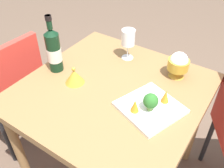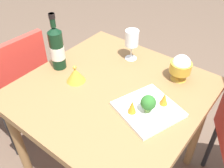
{
  "view_description": "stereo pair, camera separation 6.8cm",
  "coord_description": "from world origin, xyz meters",
  "px_view_note": "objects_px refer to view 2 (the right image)",
  "views": [
    {
      "loc": [
        0.79,
        0.53,
        1.54
      ],
      "look_at": [
        0.0,
        0.0,
        0.76
      ],
      "focal_mm": 39.93,
      "sensor_mm": 36.0,
      "label": 1
    },
    {
      "loc": [
        0.75,
        0.58,
        1.54
      ],
      "look_at": [
        0.0,
        0.0,
        0.76
      ],
      "focal_mm": 39.93,
      "sensor_mm": 36.0,
      "label": 2
    }
  ],
  "objects_px": {
    "rice_bowl_lid": "(75,75)",
    "chair_by_wall": "(16,82)",
    "serving_plate": "(148,109)",
    "broccoli_floret": "(148,103)",
    "rice_bowl": "(181,67)",
    "carrot_garnish_right": "(132,107)",
    "wine_bottle": "(57,48)",
    "carrot_garnish_left": "(164,99)",
    "wine_glass": "(132,39)"
  },
  "relations": [
    {
      "from": "carrot_garnish_right",
      "to": "serving_plate",
      "type": "bearing_deg",
      "value": 145.3
    },
    {
      "from": "serving_plate",
      "to": "broccoli_floret",
      "type": "xyz_separation_m",
      "value": [
        0.02,
        0.01,
        0.06
      ]
    },
    {
      "from": "serving_plate",
      "to": "carrot_garnish_right",
      "type": "relative_size",
      "value": 5.04
    },
    {
      "from": "rice_bowl",
      "to": "broccoli_floret",
      "type": "height_order",
      "value": "rice_bowl"
    },
    {
      "from": "rice_bowl",
      "to": "broccoli_floret",
      "type": "xyz_separation_m",
      "value": [
        0.32,
        0.01,
        -0.01
      ]
    },
    {
      "from": "wine_glass",
      "to": "serving_plate",
      "type": "bearing_deg",
      "value": 45.04
    },
    {
      "from": "serving_plate",
      "to": "carrot_garnish_left",
      "type": "relative_size",
      "value": 5.03
    },
    {
      "from": "chair_by_wall",
      "to": "wine_glass",
      "type": "relative_size",
      "value": 4.75
    },
    {
      "from": "wine_glass",
      "to": "rice_bowl",
      "type": "height_order",
      "value": "wine_glass"
    },
    {
      "from": "broccoli_floret",
      "to": "wine_bottle",
      "type": "bearing_deg",
      "value": -90.92
    },
    {
      "from": "rice_bowl_lid",
      "to": "wine_bottle",
      "type": "bearing_deg",
      "value": -101.59
    },
    {
      "from": "rice_bowl",
      "to": "serving_plate",
      "type": "bearing_deg",
      "value": -0.29
    },
    {
      "from": "rice_bowl",
      "to": "serving_plate",
      "type": "relative_size",
      "value": 0.44
    },
    {
      "from": "chair_by_wall",
      "to": "carrot_garnish_right",
      "type": "relative_size",
      "value": 13.39
    },
    {
      "from": "serving_plate",
      "to": "broccoli_floret",
      "type": "height_order",
      "value": "broccoli_floret"
    },
    {
      "from": "rice_bowl",
      "to": "carrot_garnish_right",
      "type": "bearing_deg",
      "value": -7.28
    },
    {
      "from": "chair_by_wall",
      "to": "broccoli_floret",
      "type": "relative_size",
      "value": 9.91
    },
    {
      "from": "wine_glass",
      "to": "rice_bowl_lid",
      "type": "relative_size",
      "value": 1.79
    },
    {
      "from": "broccoli_floret",
      "to": "carrot_garnish_left",
      "type": "distance_m",
      "value": 0.09
    },
    {
      "from": "wine_bottle",
      "to": "rice_bowl_lid",
      "type": "distance_m",
      "value": 0.18
    },
    {
      "from": "wine_bottle",
      "to": "carrot_garnish_right",
      "type": "distance_m",
      "value": 0.53
    },
    {
      "from": "chair_by_wall",
      "to": "rice_bowl_lid",
      "type": "bearing_deg",
      "value": -78.44
    },
    {
      "from": "rice_bowl_lid",
      "to": "broccoli_floret",
      "type": "bearing_deg",
      "value": 93.18
    },
    {
      "from": "rice_bowl_lid",
      "to": "carrot_garnish_left",
      "type": "distance_m",
      "value": 0.46
    },
    {
      "from": "wine_glass",
      "to": "serving_plate",
      "type": "distance_m",
      "value": 0.45
    },
    {
      "from": "serving_plate",
      "to": "broccoli_floret",
      "type": "bearing_deg",
      "value": 18.97
    },
    {
      "from": "rice_bowl",
      "to": "carrot_garnish_right",
      "type": "height_order",
      "value": "rice_bowl"
    },
    {
      "from": "chair_by_wall",
      "to": "rice_bowl_lid",
      "type": "distance_m",
      "value": 0.55
    },
    {
      "from": "carrot_garnish_left",
      "to": "carrot_garnish_right",
      "type": "height_order",
      "value": "same"
    },
    {
      "from": "rice_bowl_lid",
      "to": "serving_plate",
      "type": "height_order",
      "value": "rice_bowl_lid"
    },
    {
      "from": "rice_bowl",
      "to": "broccoli_floret",
      "type": "distance_m",
      "value": 0.32
    },
    {
      "from": "wine_bottle",
      "to": "rice_bowl",
      "type": "xyz_separation_m",
      "value": [
        -0.31,
        0.57,
        -0.05
      ]
    },
    {
      "from": "broccoli_floret",
      "to": "rice_bowl",
      "type": "bearing_deg",
      "value": -179.08
    },
    {
      "from": "chair_by_wall",
      "to": "rice_bowl_lid",
      "type": "xyz_separation_m",
      "value": [
        -0.08,
        0.49,
        0.24
      ]
    },
    {
      "from": "wine_bottle",
      "to": "rice_bowl_lid",
      "type": "height_order",
      "value": "wine_bottle"
    },
    {
      "from": "wine_bottle",
      "to": "rice_bowl",
      "type": "height_order",
      "value": "wine_bottle"
    },
    {
      "from": "broccoli_floret",
      "to": "chair_by_wall",
      "type": "bearing_deg",
      "value": -83.66
    },
    {
      "from": "wine_glass",
      "to": "serving_plate",
      "type": "height_order",
      "value": "wine_glass"
    },
    {
      "from": "serving_plate",
      "to": "wine_glass",
      "type": "bearing_deg",
      "value": -134.96
    },
    {
      "from": "rice_bowl_lid",
      "to": "carrot_garnish_left",
      "type": "xyz_separation_m",
      "value": [
        -0.11,
        0.45,
        0.01
      ]
    },
    {
      "from": "chair_by_wall",
      "to": "wine_bottle",
      "type": "xyz_separation_m",
      "value": [
        -0.11,
        0.33,
        0.33
      ]
    },
    {
      "from": "rice_bowl_lid",
      "to": "broccoli_floret",
      "type": "distance_m",
      "value": 0.42
    },
    {
      "from": "serving_plate",
      "to": "carrot_garnish_right",
      "type": "xyz_separation_m",
      "value": [
        0.07,
        -0.04,
        0.04
      ]
    },
    {
      "from": "chair_by_wall",
      "to": "serving_plate",
      "type": "bearing_deg",
      "value": -79.83
    },
    {
      "from": "wine_glass",
      "to": "carrot_garnish_left",
      "type": "relative_size",
      "value": 2.81
    },
    {
      "from": "rice_bowl_lid",
      "to": "chair_by_wall",
      "type": "bearing_deg",
      "value": -81.0
    },
    {
      "from": "chair_by_wall",
      "to": "wine_bottle",
      "type": "bearing_deg",
      "value": -69.13
    },
    {
      "from": "rice_bowl",
      "to": "carrot_garnish_left",
      "type": "height_order",
      "value": "rice_bowl"
    },
    {
      "from": "wine_glass",
      "to": "carrot_garnish_left",
      "type": "bearing_deg",
      "value": 55.27
    },
    {
      "from": "serving_plate",
      "to": "rice_bowl",
      "type": "bearing_deg",
      "value": 179.71
    }
  ]
}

